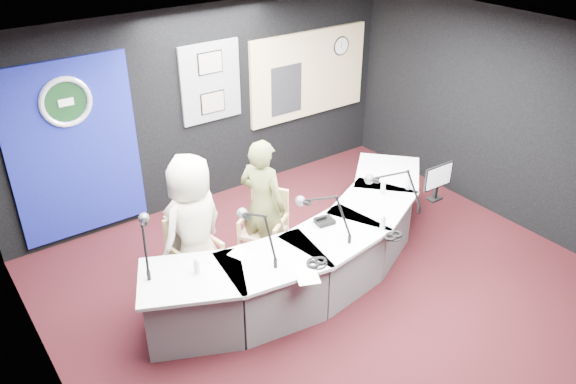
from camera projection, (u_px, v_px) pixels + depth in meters
ground at (343, 298)px, 6.61m from camera, size 6.00×6.00×0.00m
ceiling at (357, 58)px, 5.24m from camera, size 6.00×6.00×0.02m
wall_back at (208, 107)px, 8.06m from camera, size 6.00×0.02×2.80m
wall_left at (51, 303)px, 4.40m from camera, size 0.02×6.00×2.80m
wall_right at (525, 126)px, 7.45m from camera, size 0.02×6.00×2.80m
broadcast_desk at (311, 250)px, 6.79m from camera, size 4.50×1.90×0.75m
backdrop_panel at (75, 151)px, 7.14m from camera, size 1.60×0.05×2.30m
agency_seal at (66, 102)px, 6.80m from camera, size 0.63×0.07×0.63m
seal_center at (66, 102)px, 6.80m from camera, size 0.48×0.01×0.48m
pinboard at (211, 82)px, 7.89m from camera, size 0.90×0.04×1.10m
framed_photo_upper at (210, 63)px, 7.73m from camera, size 0.34×0.02×0.27m
framed_photo_lower at (213, 102)px, 8.01m from camera, size 0.34×0.02×0.27m
booth_window_frame at (309, 74)px, 8.85m from camera, size 2.12×0.06×1.32m
booth_glow at (309, 74)px, 8.84m from camera, size 2.00×0.02×1.20m
equipment_rack at (286, 90)px, 8.67m from camera, size 0.55×0.02×0.75m
wall_clock at (341, 46)px, 8.96m from camera, size 0.28×0.01×0.28m
armchair_left at (196, 256)px, 6.50m from camera, size 0.64×0.64×0.99m
armchair_right at (263, 226)px, 6.97m from camera, size 0.83×0.83×1.07m
draped_jacket at (187, 236)px, 6.62m from camera, size 0.51×0.18×0.70m
person_man at (193, 228)px, 6.32m from camera, size 0.98×0.79×1.73m
person_woman at (263, 205)px, 6.82m from camera, size 0.61×0.72×1.66m
computer_monitor at (438, 176)px, 6.94m from camera, size 0.40×0.03×0.27m
desk_phone at (325, 221)px, 6.61m from camera, size 0.23×0.19×0.05m
headphones_near at (393, 236)px, 6.36m from camera, size 0.21×0.21×0.03m
headphones_far at (317, 262)px, 5.93m from camera, size 0.24×0.24×0.04m
paper_stack at (242, 254)px, 6.08m from camera, size 0.27×0.31×0.00m
notepad at (307, 275)px, 5.77m from camera, size 0.33×0.37×0.00m
boom_mic_a at (145, 237)px, 5.83m from camera, size 0.35×0.69×0.60m
boom_mic_b at (258, 229)px, 5.96m from camera, size 0.16×0.74×0.60m
boom_mic_c at (325, 212)px, 6.26m from camera, size 0.36×0.69×0.60m
boom_mic_d at (395, 186)px, 6.76m from camera, size 0.47×0.63×0.60m
water_bottles at (326, 227)px, 6.39m from camera, size 3.07×0.65×0.18m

